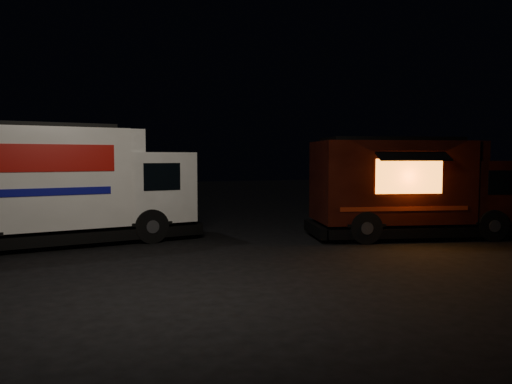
{
  "coord_description": "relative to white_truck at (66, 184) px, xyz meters",
  "views": [
    {
      "loc": [
        -3.96,
        -12.51,
        2.6
      ],
      "look_at": [
        0.99,
        2.0,
        1.53
      ],
      "focal_mm": 35.0,
      "sensor_mm": 36.0,
      "label": 1
    }
  ],
  "objects": [
    {
      "name": "red_truck",
      "position": [
        10.76,
        -2.31,
        -0.17
      ],
      "size": [
        7.3,
        3.92,
        3.22
      ],
      "primitive_type": null,
      "rotation": [
        0.0,
        0.0,
        -0.21
      ],
      "color": "#3C120A",
      "rests_on": "ground"
    },
    {
      "name": "ground",
      "position": [
        4.55,
        -3.46,
        -1.78
      ],
      "size": [
        80.0,
        80.0,
        0.0
      ],
      "primitive_type": "plane",
      "color": "black",
      "rests_on": "ground"
    },
    {
      "name": "white_truck",
      "position": [
        0.0,
        0.0,
        0.0
      ],
      "size": [
        8.21,
        4.07,
        3.56
      ],
      "primitive_type": null,
      "rotation": [
        0.0,
        0.0,
        0.18
      ],
      "color": "white",
      "rests_on": "ground"
    }
  ]
}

